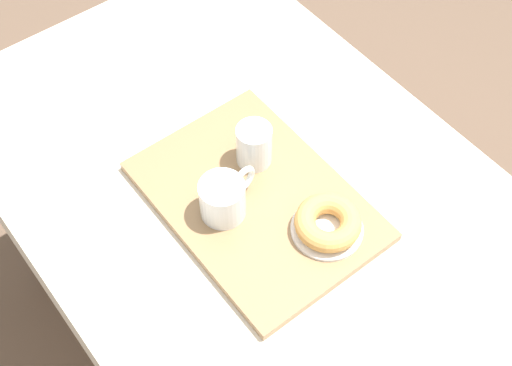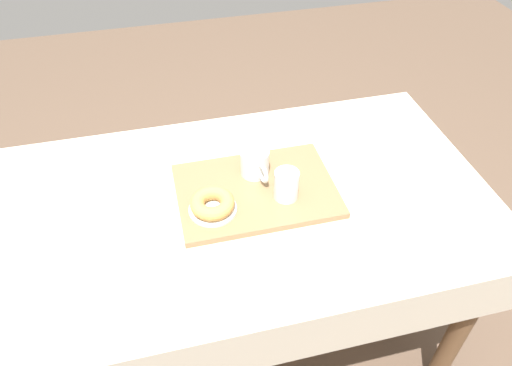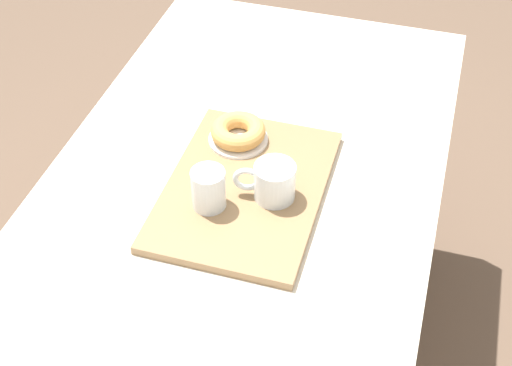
{
  "view_description": "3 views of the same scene",
  "coord_description": "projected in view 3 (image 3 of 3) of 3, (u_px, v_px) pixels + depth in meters",
  "views": [
    {
      "loc": [
        0.54,
        -0.47,
        1.89
      ],
      "look_at": [
        -0.05,
        -0.01,
        0.83
      ],
      "focal_mm": 48.46,
      "sensor_mm": 36.0,
      "label": 1
    },
    {
      "loc": [
        0.2,
        0.97,
        1.76
      ],
      "look_at": [
        -0.04,
        -0.03,
        0.81
      ],
      "focal_mm": 33.62,
      "sensor_mm": 36.0,
      "label": 2
    },
    {
      "loc": [
        -1.1,
        -0.35,
        1.84
      ],
      "look_at": [
        -0.04,
        -0.04,
        0.81
      ],
      "focal_mm": 50.54,
      "sensor_mm": 36.0,
      "label": 3
    }
  ],
  "objects": [
    {
      "name": "dining_table",
      "position": [
        243.0,
        209.0,
        1.64
      ],
      "size": [
        1.46,
        0.85,
        0.78
      ],
      "color": "beige",
      "rests_on": "ground"
    },
    {
      "name": "serving_tray",
      "position": [
        245.0,
        189.0,
        1.53
      ],
      "size": [
        0.46,
        0.33,
        0.02
      ],
      "primitive_type": "cube",
      "color": "olive",
      "rests_on": "dining_table"
    },
    {
      "name": "tea_mug_left",
      "position": [
        273.0,
        183.0,
        1.47
      ],
      "size": [
        0.09,
        0.13,
        0.08
      ],
      "color": "white",
      "rests_on": "serving_tray"
    },
    {
      "name": "water_glass_near",
      "position": [
        209.0,
        190.0,
        1.45
      ],
      "size": [
        0.07,
        0.07,
        0.09
      ],
      "color": "white",
      "rests_on": "serving_tray"
    },
    {
      "name": "donut_plate_left",
      "position": [
        238.0,
        139.0,
        1.63
      ],
      "size": [
        0.13,
        0.13,
        0.01
      ],
      "primitive_type": "cylinder",
      "color": "white",
      "rests_on": "serving_tray"
    },
    {
      "name": "sugar_donut_left",
      "position": [
        238.0,
        131.0,
        1.61
      ],
      "size": [
        0.12,
        0.12,
        0.04
      ],
      "primitive_type": "torus",
      "color": "tan",
      "rests_on": "donut_plate_left"
    }
  ]
}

